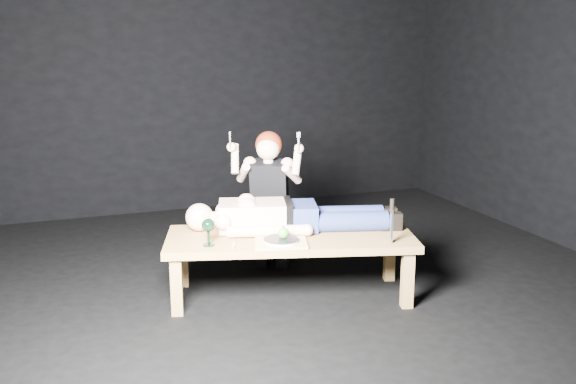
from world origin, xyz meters
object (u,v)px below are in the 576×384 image
object	(u,v)px
lying_man	(296,212)
carving_knife	(392,221)
table	(290,266)
goblet	(208,232)
kneeling_woman	(271,198)
serving_tray	(281,243)

from	to	relation	value
lying_man	carving_knife	bearing A→B (deg)	-31.68
table	goblet	bearing A→B (deg)	-162.14
table	kneeling_woman	distance (m)	0.69
lying_man	serving_tray	size ratio (longest dim) A/B	4.78
kneeling_woman	carving_knife	world-z (taller)	kneeling_woman
table	carving_knife	bearing A→B (deg)	-18.52
table	goblet	xyz separation A→B (m)	(-0.59, -0.02, 0.32)
kneeling_woman	table	bearing A→B (deg)	-68.21
lying_man	kneeling_woman	size ratio (longest dim) A/B	1.44
table	kneeling_woman	world-z (taller)	kneeling_woman
kneeling_woman	goblet	xyz separation A→B (m)	(-0.64, -0.62, -0.03)
serving_tray	goblet	distance (m)	0.49
table	goblet	size ratio (longest dim) A/B	9.32
kneeling_woman	goblet	distance (m)	0.90
table	serving_tray	size ratio (longest dim) A/B	4.99
serving_tray	goblet	bearing A→B (deg)	162.10
kneeling_woman	serving_tray	bearing A→B (deg)	-76.46
table	serving_tray	world-z (taller)	serving_tray
lying_man	kneeling_woman	distance (m)	0.46
table	lying_man	distance (m)	0.39
kneeling_woman	carving_knife	distance (m)	1.11
table	lying_man	xyz separation A→B (m)	(0.09, 0.14, 0.35)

